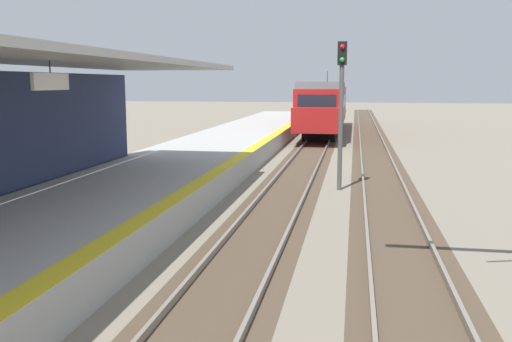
# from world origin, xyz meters

# --- Properties ---
(station_platform) EXTENTS (5.00, 80.00, 0.91)m
(station_platform) POSITION_xyz_m (-2.50, 16.00, 0.45)
(station_platform) COLOR #A8A8A3
(station_platform) RESTS_ON ground
(track_pair_nearest_platform) EXTENTS (2.34, 120.00, 0.16)m
(track_pair_nearest_platform) POSITION_xyz_m (1.90, 20.00, 0.05)
(track_pair_nearest_platform) COLOR #4C3D2D
(track_pair_nearest_platform) RESTS_ON ground
(track_pair_middle) EXTENTS (2.34, 120.00, 0.16)m
(track_pair_middle) POSITION_xyz_m (5.30, 20.00, 0.05)
(track_pair_middle) COLOR #4C3D2D
(track_pair_middle) RESTS_ON ground
(approaching_train) EXTENTS (2.93, 19.60, 4.76)m
(approaching_train) POSITION_xyz_m (1.90, 41.73, 2.18)
(approaching_train) COLOR maroon
(approaching_train) RESTS_ON ground
(rail_signal_post) EXTENTS (0.32, 0.34, 5.20)m
(rail_signal_post) POSITION_xyz_m (3.72, 18.81, 3.19)
(rail_signal_post) COLOR #4C4C4C
(rail_signal_post) RESTS_ON ground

